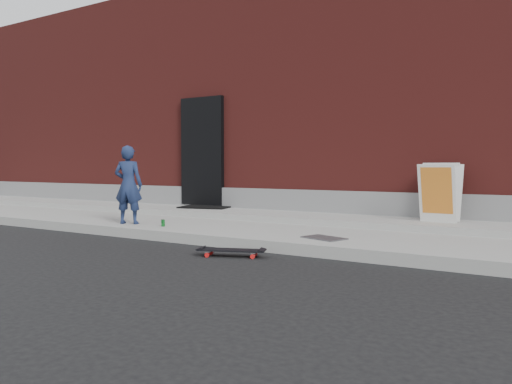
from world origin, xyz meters
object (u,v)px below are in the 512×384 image
Objects in this scene: child at (128,185)px; skateboard at (231,251)px; soda_can at (163,223)px; pizza_sign at (440,192)px.

child is 1.55× the size of skateboard.
soda_can is at bearing 154.30° from skateboard.
child is 0.93m from soda_can.
child reaches higher than skateboard.
child is 2.87m from skateboard.
soda_can is at bearing 159.13° from child.
pizza_sign is 8.29× the size of soda_can.
pizza_sign is (4.45, 2.05, -0.09)m from child.
child is 4.90m from pizza_sign.
child reaches higher than soda_can.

